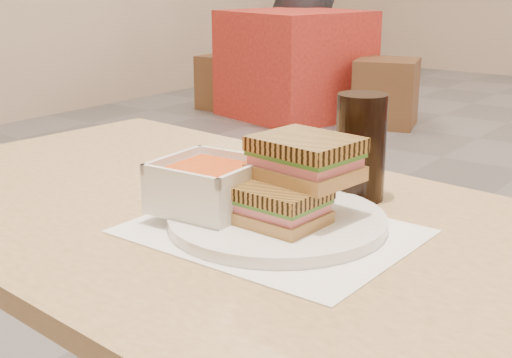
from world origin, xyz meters
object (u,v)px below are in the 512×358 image
Objects in this scene: cola_glass at (361,147)px; bg_table_0 at (295,64)px; panini_lower at (279,205)px; bg_chair_0r at (386,93)px; plate at (277,221)px; soup_bowl at (209,188)px; main_table at (209,276)px; bg_chair_0l at (227,82)px.

bg_table_0 is at bearing 124.94° from cola_glass.
panini_lower is 0.22× the size of bg_chair_0r.
cola_glass is (0.01, 0.20, 0.04)m from panini_lower.
panini_lower is at bearing -56.64° from bg_table_0.
bg_table_0 is 2.04× the size of bg_chair_0r.
cola_glass is at bearing 81.41° from plate.
plate is at bearing 19.66° from soup_bowl.
main_table is at bearing -133.14° from cola_glass.
main_table is 4.42m from bg_table_0.
plate is at bearing 129.09° from panini_lower.
main_table is 0.18m from plate.
main_table is at bearing -67.38° from bg_chair_0r.
bg_chair_0l is (-2.94, 3.66, -0.42)m from main_table.
bg_table_0 is (-2.33, 3.75, -0.23)m from main_table.
main_table is at bearing 132.44° from soup_bowl.
soup_bowl is at bearing -160.34° from plate.
bg_chair_0r is (0.73, 0.10, -0.16)m from bg_table_0.
bg_chair_0l is at bearing 128.83° from soup_bowl.
main_table is 0.31m from cola_glass.
plate is at bearing -98.59° from cola_glass.
soup_bowl is 4.26m from bg_chair_0r.
panini_lower is (0.02, -0.02, 0.03)m from plate.
soup_bowl is 0.26× the size of bg_chair_0r.
soup_bowl reaches higher than panini_lower.
soup_bowl is at bearing -174.41° from panini_lower.
plate reaches higher than bg_chair_0r.
bg_chair_0l is 0.80× the size of bg_chair_0r.
soup_bowl is (0.04, -0.04, 0.16)m from main_table.
cola_glass is (0.03, 0.18, 0.07)m from plate.
plate is 0.27× the size of bg_table_0.
main_table is 7.66× the size of cola_glass.
soup_bowl is 0.11m from panini_lower.
bg_chair_0r is at bearing 112.62° from main_table.
panini_lower is 4.54m from bg_table_0.
panini_lower reaches higher than bg_table_0.
cola_glass is 0.38× the size of bg_chair_0l.
panini_lower is 0.11× the size of bg_table_0.
bg_chair_0l is (-2.98, 3.70, -0.58)m from soup_bowl.
bg_chair_0l is (-3.07, 3.67, -0.54)m from plate.
plate is 1.84× the size of cola_glass.
main_table is 0.17m from soup_bowl.
soup_bowl is (-0.09, -0.03, 0.04)m from plate.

